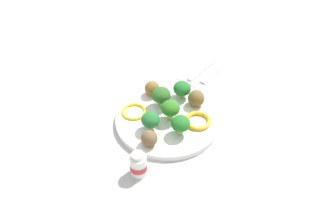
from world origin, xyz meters
name	(u,v)px	position (x,y,z in m)	size (l,w,h in m)	color
ground_plane	(168,122)	(0.00, 0.00, 0.00)	(4.00, 4.00, 0.00)	#B2B2AD
plate	(168,120)	(0.00, 0.00, 0.01)	(0.28, 0.28, 0.02)	white
broccoli_floret_front_left	(171,108)	(0.00, 0.01, 0.05)	(0.05, 0.05, 0.06)	#96C766
broccoli_floret_mid_left	(181,124)	(0.03, 0.06, 0.05)	(0.05, 0.05, 0.05)	#ADC371
broccoli_floret_mid_right	(182,89)	(-0.09, -0.02, 0.05)	(0.05, 0.05, 0.05)	#94D06E
broccoli_floret_back_right	(151,120)	(0.06, -0.01, 0.05)	(0.05, 0.05, 0.05)	#99C76D
broccoli_floret_center	(161,95)	(-0.03, -0.04, 0.05)	(0.05, 0.05, 0.06)	#94C082
meatball_far_rim	(152,88)	(-0.05, -0.10, 0.04)	(0.04, 0.04, 0.04)	brown
meatball_center	(149,138)	(0.10, 0.02, 0.04)	(0.04, 0.04, 0.04)	brown
meatball_back_right	(196,98)	(-0.09, 0.03, 0.04)	(0.05, 0.05, 0.05)	brown
pepper_ring_far_rim	(198,121)	(-0.03, 0.07, 0.02)	(0.07, 0.07, 0.01)	yellow
pepper_ring_front_right	(134,111)	(0.04, -0.08, 0.02)	(0.07, 0.07, 0.01)	yellow
napkin	(208,72)	(-0.25, -0.04, 0.00)	(0.17, 0.12, 0.01)	white
fork	(212,74)	(-0.24, -0.02, 0.01)	(0.12, 0.02, 0.01)	silver
knife	(202,70)	(-0.25, -0.05, 0.01)	(0.15, 0.02, 0.01)	silver
yogurt_bottle	(138,165)	(0.18, 0.05, 0.03)	(0.04, 0.04, 0.07)	white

